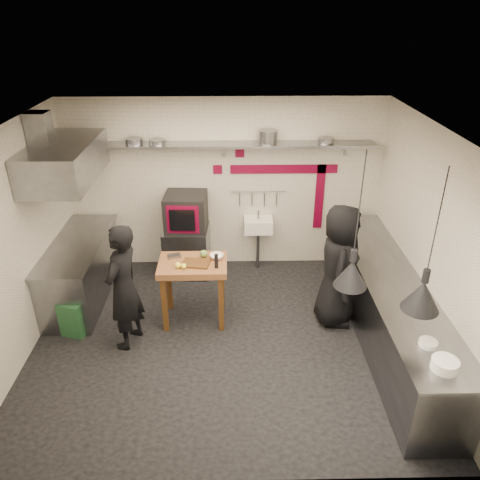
{
  "coord_description": "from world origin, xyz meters",
  "views": [
    {
      "loc": [
        0.12,
        -5.0,
        4.05
      ],
      "look_at": [
        0.22,
        0.3,
        1.34
      ],
      "focal_mm": 35.0,
      "sensor_mm": 36.0,
      "label": 1
    }
  ],
  "objects_px": {
    "oven_stand": "(187,251)",
    "chef_right": "(338,266)",
    "prep_table": "(194,291)",
    "combi_oven": "(186,212)",
    "chef_left": "(124,288)",
    "green_bin": "(75,316)"
  },
  "relations": [
    {
      "from": "oven_stand",
      "to": "chef_right",
      "type": "relative_size",
      "value": 0.46
    },
    {
      "from": "prep_table",
      "to": "chef_right",
      "type": "height_order",
      "value": "chef_right"
    },
    {
      "from": "combi_oven",
      "to": "oven_stand",
      "type": "bearing_deg",
      "value": -145.03
    },
    {
      "from": "combi_oven",
      "to": "chef_left",
      "type": "relative_size",
      "value": 0.38
    },
    {
      "from": "prep_table",
      "to": "oven_stand",
      "type": "bearing_deg",
      "value": 98.42
    },
    {
      "from": "oven_stand",
      "to": "green_bin",
      "type": "bearing_deg",
      "value": -128.88
    },
    {
      "from": "prep_table",
      "to": "chef_left",
      "type": "relative_size",
      "value": 0.54
    },
    {
      "from": "combi_oven",
      "to": "chef_right",
      "type": "distance_m",
      "value": 2.56
    },
    {
      "from": "combi_oven",
      "to": "chef_left",
      "type": "xyz_separation_m",
      "value": [
        -0.64,
        -1.81,
        -0.24
      ]
    },
    {
      "from": "chef_left",
      "to": "chef_right",
      "type": "bearing_deg",
      "value": 117.95
    },
    {
      "from": "oven_stand",
      "to": "prep_table",
      "type": "xyz_separation_m",
      "value": [
        0.2,
        -1.3,
        0.06
      ]
    },
    {
      "from": "prep_table",
      "to": "chef_right",
      "type": "bearing_deg",
      "value": -2.09
    },
    {
      "from": "oven_stand",
      "to": "prep_table",
      "type": "distance_m",
      "value": 1.31
    },
    {
      "from": "combi_oven",
      "to": "chef_right",
      "type": "height_order",
      "value": "chef_right"
    },
    {
      "from": "chef_left",
      "to": "chef_right",
      "type": "xyz_separation_m",
      "value": [
        2.8,
        0.45,
        0.02
      ]
    },
    {
      "from": "green_bin",
      "to": "prep_table",
      "type": "bearing_deg",
      "value": 9.43
    },
    {
      "from": "oven_stand",
      "to": "chef_left",
      "type": "xyz_separation_m",
      "value": [
        -0.63,
        -1.8,
        0.45
      ]
    },
    {
      "from": "combi_oven",
      "to": "prep_table",
      "type": "distance_m",
      "value": 1.46
    },
    {
      "from": "green_bin",
      "to": "prep_table",
      "type": "distance_m",
      "value": 1.64
    },
    {
      "from": "chef_left",
      "to": "oven_stand",
      "type": "bearing_deg",
      "value": 179.63
    },
    {
      "from": "oven_stand",
      "to": "chef_left",
      "type": "distance_m",
      "value": 1.96
    },
    {
      "from": "chef_right",
      "to": "combi_oven",
      "type": "bearing_deg",
      "value": 67.79
    }
  ]
}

